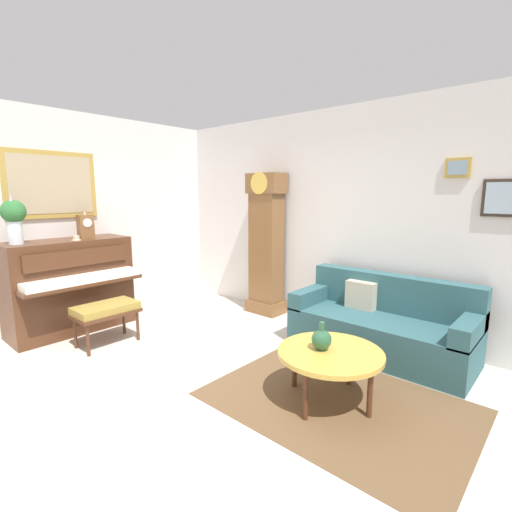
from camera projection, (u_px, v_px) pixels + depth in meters
name	position (u px, v px, depth m)	size (l,w,h in m)	color
ground_plane	(184.00, 392.00, 3.41)	(6.40, 6.00, 0.10)	beige
wall_left	(56.00, 219.00, 4.86)	(0.13, 4.90, 2.80)	silver
wall_back	(327.00, 219.00, 4.93)	(5.30, 0.13, 2.80)	silver
area_rug	(337.00, 402.00, 3.15)	(2.10, 1.50, 0.01)	brown
piano	(70.00, 285.00, 4.72)	(0.87, 1.44, 1.17)	#4C2B19
piano_bench	(106.00, 311.00, 4.30)	(0.42, 0.70, 0.48)	#4C2B19
grandfather_clock	(266.00, 248.00, 5.37)	(0.52, 0.34, 2.03)	brown
couch	(381.00, 325.00, 4.10)	(1.90, 0.80, 0.84)	#2D565B
coffee_table	(330.00, 354.00, 3.11)	(0.88, 0.88, 0.45)	gold
mantel_clock	(85.00, 225.00, 4.78)	(0.13, 0.18, 0.38)	brown
flower_vase	(14.00, 216.00, 4.17)	(0.26, 0.26, 0.58)	silver
teacup	(76.00, 238.00, 4.56)	(0.12, 0.12, 0.06)	beige
green_jug	(322.00, 340.00, 3.12)	(0.17, 0.17, 0.24)	#234C33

